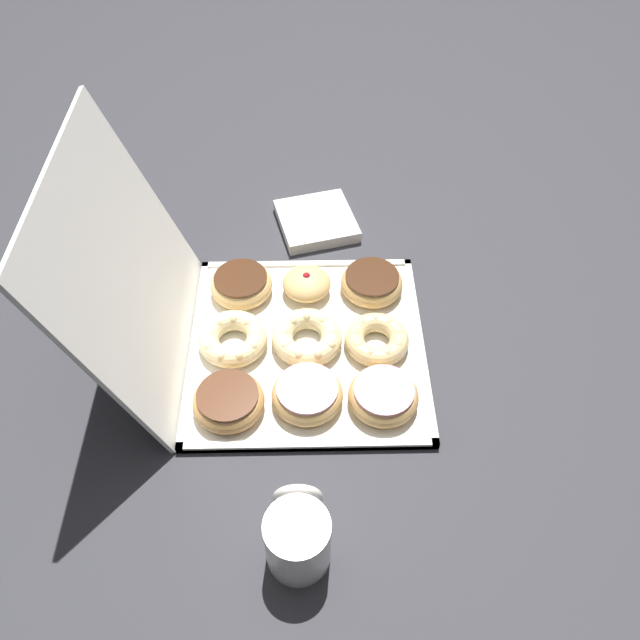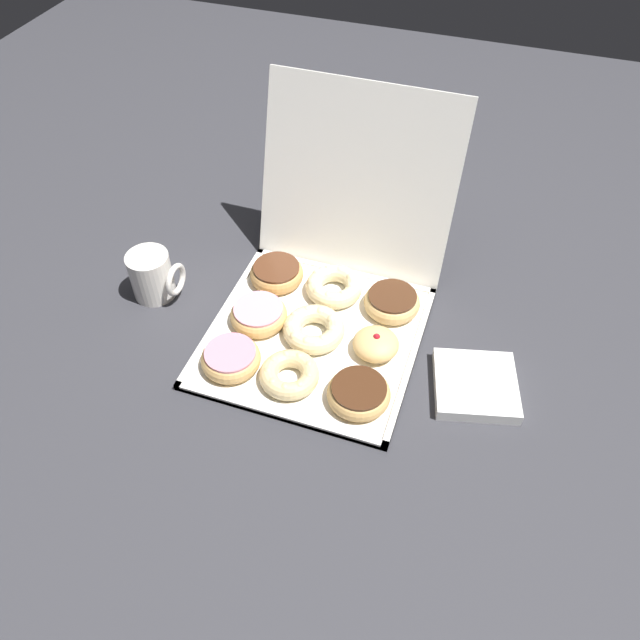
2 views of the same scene
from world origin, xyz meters
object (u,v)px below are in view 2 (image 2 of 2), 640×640
cruller_donut_1 (289,374)px  cruller_donut_7 (332,286)px  pink_frosted_donut_3 (259,314)px  donut_box (314,337)px  pink_frosted_donut_0 (231,358)px  chocolate_frosted_donut_2 (359,393)px  chocolate_frosted_donut_6 (277,273)px  cruller_donut_4 (312,329)px  napkin_stack (475,385)px  chocolate_frosted_donut_8 (392,302)px  jelly_filled_donut_5 (376,342)px  coffee_mug (153,275)px

cruller_donut_1 → cruller_donut_7: bearing=89.8°
pink_frosted_donut_3 → donut_box: bearing=-1.1°
pink_frosted_donut_0 → pink_frosted_donut_3: (0.01, 0.12, -0.00)m
chocolate_frosted_donut_2 → chocolate_frosted_donut_6: size_ratio=1.01×
chocolate_frosted_donut_2 → cruller_donut_4: bearing=137.9°
napkin_stack → chocolate_frosted_donut_8: bearing=144.2°
pink_frosted_donut_0 → jelly_filled_donut_5: jelly_filled_donut_5 is taller
chocolate_frosted_donut_2 → chocolate_frosted_donut_8: (-0.00, 0.24, 0.00)m
chocolate_frosted_donut_6 → napkin_stack: chocolate_frosted_donut_6 is taller
pink_frosted_donut_0 → chocolate_frosted_donut_6: same height
napkin_stack → donut_box: bearing=176.3°
donut_box → chocolate_frosted_donut_8: (0.13, 0.12, 0.03)m
pink_frosted_donut_0 → chocolate_frosted_donut_2: (0.25, 0.00, -0.00)m
pink_frosted_donut_0 → napkin_stack: size_ratio=0.76×
coffee_mug → napkin_stack: size_ratio=0.72×
donut_box → jelly_filled_donut_5: bearing=1.9°
jelly_filled_donut_5 → cruller_donut_7: jelly_filled_donut_5 is taller
chocolate_frosted_donut_2 → napkin_stack: 0.22m
donut_box → coffee_mug: coffee_mug is taller
jelly_filled_donut_5 → cruller_donut_7: 0.18m
chocolate_frosted_donut_2 → napkin_stack: bearing=27.1°
pink_frosted_donut_0 → chocolate_frosted_donut_6: size_ratio=0.99×
pink_frosted_donut_0 → napkin_stack: (0.44, 0.10, -0.02)m
cruller_donut_7 → napkin_stack: bearing=-24.4°
jelly_filled_donut_5 → cruller_donut_4: bearing=-177.3°
jelly_filled_donut_5 → chocolate_frosted_donut_6: (-0.25, 0.12, -0.00)m
cruller_donut_1 → pink_frosted_donut_3: pink_frosted_donut_3 is taller
napkin_stack → cruller_donut_7: bearing=155.6°
donut_box → cruller_donut_1: size_ratio=3.63×
cruller_donut_4 → cruller_donut_7: bearing=90.1°
chocolate_frosted_donut_2 → coffee_mug: 0.50m
chocolate_frosted_donut_6 → chocolate_frosted_donut_8: 0.25m
pink_frosted_donut_0 → coffee_mug: (-0.23, 0.13, 0.02)m
donut_box → chocolate_frosted_donut_8: chocolate_frosted_donut_8 is taller
chocolate_frosted_donut_2 → jelly_filled_donut_5: size_ratio=1.29×
cruller_donut_4 → cruller_donut_7: same height
donut_box → cruller_donut_1: cruller_donut_1 is taller
chocolate_frosted_donut_6 → napkin_stack: (0.45, -0.15, -0.02)m
pink_frosted_donut_3 → cruller_donut_4: size_ratio=0.94×
cruller_donut_1 → chocolate_frosted_donut_8: 0.27m
jelly_filled_donut_5 → chocolate_frosted_donut_8: size_ratio=0.78×
napkin_stack → cruller_donut_4: bearing=176.7°
cruller_donut_1 → jelly_filled_donut_5: jelly_filled_donut_5 is taller
napkin_stack → chocolate_frosted_donut_6: bearing=162.1°
chocolate_frosted_donut_6 → chocolate_frosted_donut_8: size_ratio=1.00×
pink_frosted_donut_3 → cruller_donut_4: same height
chocolate_frosted_donut_6 → pink_frosted_donut_3: bearing=-84.9°
pink_frosted_donut_3 → chocolate_frosted_donut_6: same height
pink_frosted_donut_0 → cruller_donut_7: pink_frosted_donut_0 is taller
pink_frosted_donut_0 → chocolate_frosted_donut_2: size_ratio=0.98×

